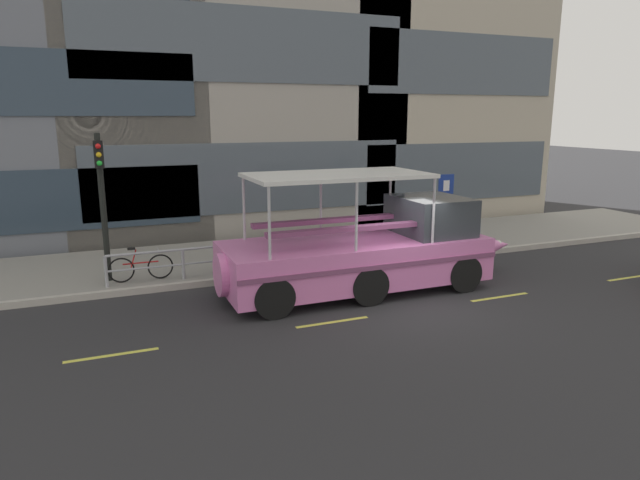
% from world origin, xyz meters
% --- Properties ---
extents(ground_plane, '(120.00, 120.00, 0.00)m').
position_xyz_m(ground_plane, '(0.00, 0.00, 0.00)').
color(ground_plane, '#2B2B2D').
extents(sidewalk, '(32.00, 4.80, 0.18)m').
position_xyz_m(sidewalk, '(0.00, 5.60, 0.09)').
color(sidewalk, gray).
rests_on(sidewalk, ground_plane).
extents(curb_edge, '(32.00, 0.18, 0.18)m').
position_xyz_m(curb_edge, '(0.00, 3.11, 0.09)').
color(curb_edge, '#B2ADA3').
rests_on(curb_edge, ground_plane).
extents(lane_centreline, '(25.80, 0.12, 0.01)m').
position_xyz_m(lane_centreline, '(-0.00, -0.79, 0.00)').
color(lane_centreline, '#DBD64C').
rests_on(lane_centreline, ground_plane).
extents(curb_guardrail, '(12.22, 0.09, 0.88)m').
position_xyz_m(curb_guardrail, '(-1.08, 3.45, 0.78)').
color(curb_guardrail, '#9EA0A8').
rests_on(curb_guardrail, sidewalk).
extents(traffic_light_pole, '(0.24, 0.46, 4.04)m').
position_xyz_m(traffic_light_pole, '(-7.07, 4.03, 2.63)').
color(traffic_light_pole, black).
rests_on(traffic_light_pole, sidewalk).
extents(parking_sign, '(0.60, 0.12, 2.54)m').
position_xyz_m(parking_sign, '(3.84, 3.93, 1.91)').
color(parking_sign, '#4C4F54').
rests_on(parking_sign, sidewalk).
extents(leaned_bicycle, '(1.74, 0.46, 0.96)m').
position_xyz_m(leaned_bicycle, '(-6.23, 3.73, 0.56)').
color(leaned_bicycle, black).
rests_on(leaned_bicycle, sidewalk).
extents(duck_tour_boat, '(8.93, 2.67, 3.22)m').
position_xyz_m(duck_tour_boat, '(-0.39, 1.17, 1.07)').
color(duck_tour_boat, pink).
rests_on(duck_tour_boat, ground_plane).
extents(pedestrian_near_bow, '(0.42, 0.24, 1.52)m').
position_xyz_m(pedestrian_near_bow, '(2.35, 4.16, 1.10)').
color(pedestrian_near_bow, '#47423D').
rests_on(pedestrian_near_bow, sidewalk).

